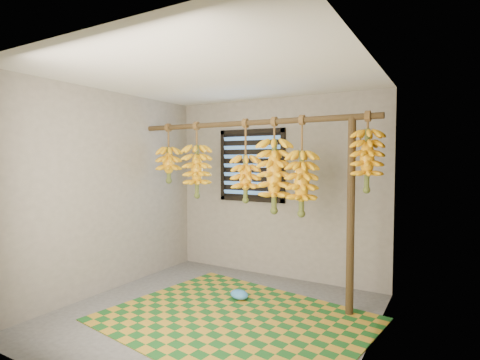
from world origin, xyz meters
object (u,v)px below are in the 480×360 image
Objects in this scene: support_post at (351,217)px; banana_bunch_d at (274,176)px; banana_bunch_a at (169,165)px; plastic_bag at (239,294)px; banana_bunch_f at (367,160)px; banana_bunch_c at (246,178)px; banana_bunch_e at (302,183)px; woven_mat at (235,319)px; banana_bunch_b at (197,171)px.

banana_bunch_d is at bearing 180.00° from support_post.
plastic_bag is at bearing -9.93° from banana_bunch_a.
banana_bunch_f is at bearing 0.00° from banana_bunch_a.
banana_bunch_c is 0.90× the size of banana_bunch_e.
woven_mat is 2.28× the size of banana_bunch_e.
banana_bunch_c reaches higher than woven_mat.
banana_bunch_f is (0.15, 0.00, 0.57)m from support_post.
banana_bunch_a is at bearing 180.00° from support_post.
woven_mat is 1.86m from banana_bunch_b.
banana_bunch_f is (1.32, 0.21, 1.51)m from plastic_bag.
banana_bunch_b is 1.19× the size of banana_bunch_f.
plastic_bag reaches higher than woven_mat.
woven_mat is 3.10× the size of banana_bunch_f.
banana_bunch_b is 0.88× the size of banana_bunch_e.
support_post is 0.82× the size of woven_mat.
banana_bunch_a and banana_bunch_f have the same top height.
banana_bunch_c is 0.69m from banana_bunch_e.
banana_bunch_e is at bearing -180.00° from support_post.
banana_bunch_a is at bearing 180.00° from banana_bunch_d.
woven_mat is 3.19× the size of banana_bunch_a.
woven_mat is at bearing -25.85° from banana_bunch_a.
banana_bunch_f reaches higher than plastic_bag.
banana_bunch_a and banana_bunch_e have the same top height.
banana_bunch_f is at bearing 0.00° from banana_bunch_d.
banana_bunch_d reaches higher than plastic_bag.
banana_bunch_e is 0.72m from banana_bunch_f.
banana_bunch_b and banana_bunch_d have the same top height.
banana_bunch_b is (-0.97, 0.69, 1.43)m from woven_mat.
banana_bunch_b is (-0.74, 0.21, 1.38)m from plastic_bag.
support_post is at bearing 0.00° from banana_bunch_c.
banana_bunch_c is (0.70, -0.00, -0.08)m from banana_bunch_b.
banana_bunch_e is at bearing -180.00° from banana_bunch_f.
support_post is 2.53× the size of banana_bunch_f.
banana_bunch_a is at bearing -180.00° from banana_bunch_b.
support_post is at bearing 0.00° from banana_bunch_a.
banana_bunch_a is at bearing 180.00° from banana_bunch_e.
woven_mat is at bearing -121.19° from banana_bunch_e.
banana_bunch_e is at bearing -0.00° from banana_bunch_d.
banana_bunch_a and banana_bunch_c have the same top height.
banana_bunch_a is (-2.37, 0.00, 0.52)m from support_post.
banana_bunch_e reaches higher than support_post.
banana_bunch_e is 1.36× the size of banana_bunch_f.
woven_mat is at bearing -97.88° from banana_bunch_d.
banana_bunch_f is (2.52, 0.00, 0.05)m from banana_bunch_a.
support_post is 1.52m from plastic_bag.
plastic_bag is at bearing -171.03° from banana_bunch_f.
banana_bunch_f is at bearing 32.32° from woven_mat.
woven_mat is 2.03m from banana_bunch_f.
banana_bunch_f is at bearing 8.97° from plastic_bag.
support_post is at bearing 180.00° from banana_bunch_f.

